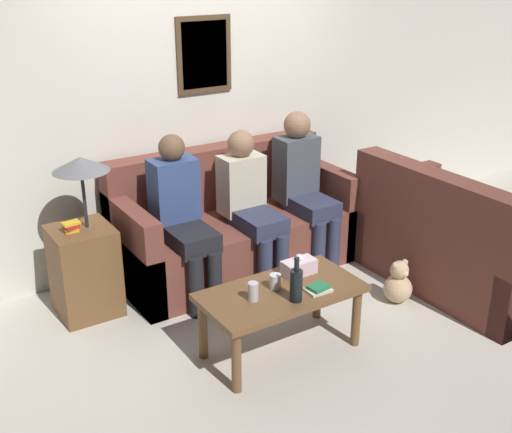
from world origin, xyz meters
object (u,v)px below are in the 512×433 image
at_px(wine_bottle, 296,284).
at_px(teddy_bear, 398,284).
at_px(couch_side, 456,246).
at_px(person_left, 182,213).
at_px(drinking_glass, 275,282).
at_px(couch_main, 233,229).
at_px(person_middle, 250,201).
at_px(person_right, 304,182).
at_px(coffee_table, 281,299).

height_order(wine_bottle, teddy_bear, wine_bottle).
xyz_separation_m(couch_side, person_left, (-1.84, 1.01, 0.33)).
bearing_deg(couch_side, drinking_glass, 89.45).
bearing_deg(couch_side, couch_main, 46.75).
height_order(couch_side, person_middle, person_middle).
bearing_deg(drinking_glass, couch_side, -0.55).
distance_m(couch_main, person_left, 0.68).
height_order(person_left, person_right, person_right).
relative_size(person_right, teddy_bear, 3.73).
relative_size(coffee_table, person_right, 0.83).
relative_size(wine_bottle, person_middle, 0.25).
xyz_separation_m(wine_bottle, drinking_glass, (-0.02, 0.20, -0.06)).
distance_m(drinking_glass, person_middle, 1.08).
xyz_separation_m(coffee_table, person_right, (0.94, 1.05, 0.31)).
distance_m(drinking_glass, person_right, 1.41).
bearing_deg(coffee_table, teddy_bear, 2.94).
bearing_deg(wine_bottle, person_right, 51.89).
bearing_deg(teddy_bear, wine_bottle, -168.93).
distance_m(couch_main, drinking_glass, 1.27).
xyz_separation_m(couch_side, coffee_table, (-1.66, -0.02, 0.05)).
relative_size(drinking_glass, person_left, 0.08).
height_order(person_left, teddy_bear, person_left).
distance_m(wine_bottle, person_right, 1.54).
relative_size(couch_side, teddy_bear, 4.60).
relative_size(wine_bottle, person_right, 0.23).
bearing_deg(person_right, wine_bottle, -128.11).
xyz_separation_m(coffee_table, person_left, (-0.18, 1.03, 0.28)).
height_order(couch_main, coffee_table, couch_main).
bearing_deg(person_middle, wine_bottle, -108.92).
xyz_separation_m(couch_main, teddy_bear, (0.74, -1.18, -0.19)).
bearing_deg(couch_main, person_right, -18.22).
relative_size(couch_side, person_left, 1.26).
bearing_deg(couch_side, coffee_table, 90.64).
distance_m(couch_main, couch_side, 1.77).
bearing_deg(teddy_bear, person_middle, 126.69).
height_order(couch_main, drinking_glass, couch_main).
height_order(person_middle, teddy_bear, person_middle).
bearing_deg(person_left, couch_side, -28.70).
height_order(coffee_table, person_middle, person_middle).
xyz_separation_m(couch_side, wine_bottle, (-1.66, -0.18, 0.23)).
xyz_separation_m(drinking_glass, teddy_bear, (1.14, 0.02, -0.36)).
xyz_separation_m(wine_bottle, teddy_bear, (1.11, 0.22, -0.42)).
height_order(couch_side, person_left, person_left).
bearing_deg(wine_bottle, teddy_bear, 11.07).
bearing_deg(couch_side, person_middle, 51.75).
bearing_deg(coffee_table, person_left, 100.05).
bearing_deg(person_right, coffee_table, -132.08).
bearing_deg(person_left, person_right, 0.87).
relative_size(person_left, person_right, 0.98).
bearing_deg(person_left, person_middle, -1.49).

